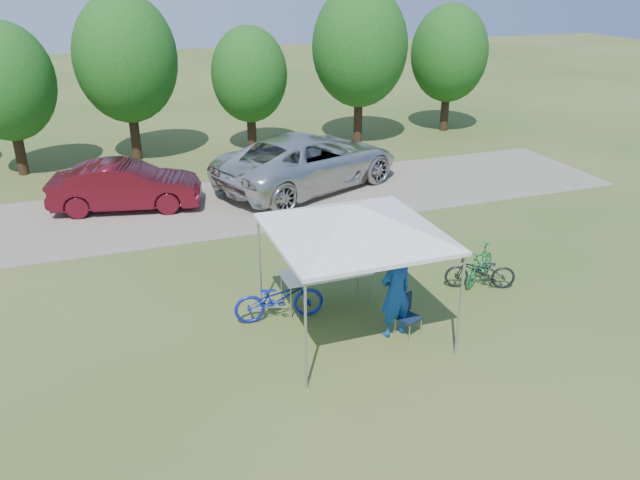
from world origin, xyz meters
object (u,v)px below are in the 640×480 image
Objects in this scene: cyclist at (396,292)px; bike_green at (480,264)px; bike_blue at (279,298)px; sedan at (126,186)px; folding_table at (326,274)px; cooler at (313,266)px; bike_dark at (480,271)px; folding_chair at (407,312)px; minivan at (309,161)px.

cyclist reaches higher than bike_green.
bike_green is (4.89, 0.06, -0.05)m from bike_blue.
bike_green is 0.33× the size of sedan.
folding_table is 8.40m from sedan.
bike_blue is at bearing -167.14° from folding_table.
bike_dark is (3.87, -0.50, -0.55)m from cooler.
sedan reaches higher than folding_chair.
cooler is 4.09m from bike_green.
minivan is at bearing 156.00° from bike_green.
bike_green is at bearing -124.60° from sedan.
bike_green is at bearing -2.83° from cooler.
folding_table is 1.19× the size of bike_dark.
bike_blue is (-2.24, 1.37, 0.02)m from folding_chair.
minivan is (2.53, 7.65, -0.05)m from cooler.
bike_green reaches higher than folding_chair.
bike_blue is at bearing 124.47° from folding_chair.
bike_blue reaches higher than folding_table.
bike_green is (2.91, 1.41, -0.51)m from cyclist.
minivan is (-1.52, 7.85, 0.48)m from bike_green.
folding_table is 1.01× the size of bike_blue.
bike_blue is at bearing -163.01° from cooler.
cyclist reaches higher than sedan.
folding_chair is 1.57× the size of cooler.
sedan is at bearing -73.35° from cyclist.
sedan reaches higher than bike_blue.
cooler is 0.27× the size of cyclist.
folding_table is at bearing -71.39° from cyclist.
minivan is 5.87m from sedan.
sedan is at bearing -115.46° from bike_dark.
minivan reaches higher than folding_table.
minivan is 1.48× the size of sedan.
cooler reaches higher than bike_blue.
cyclist is (0.85, -1.61, 0.21)m from folding_table.
bike_green is 10.72m from sedan.
bike_dark is at bearing -66.53° from bike_green.
sedan reaches higher than cooler.
bike_blue is at bearing -70.07° from bike_dark.
bike_dark is at bearing 166.09° from minivan.
folding_table is 3.67× the size of cooler.
cyclist is 2.45m from bike_blue.
sedan is at bearing 22.85° from bike_blue.
bike_blue is 4.89m from bike_green.
cooler is 0.12× the size of sedan.
minivan is at bearing 58.98° from folding_chair.
minivan is (2.25, 7.65, 0.19)m from folding_table.
bike_green is 0.92× the size of bike_dark.
cooler is 0.35× the size of bike_green.
bike_blue is 1.18× the size of bike_dark.
folding_chair is 0.54m from cyclist.
bike_green is at bearing -3.05° from folding_table.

